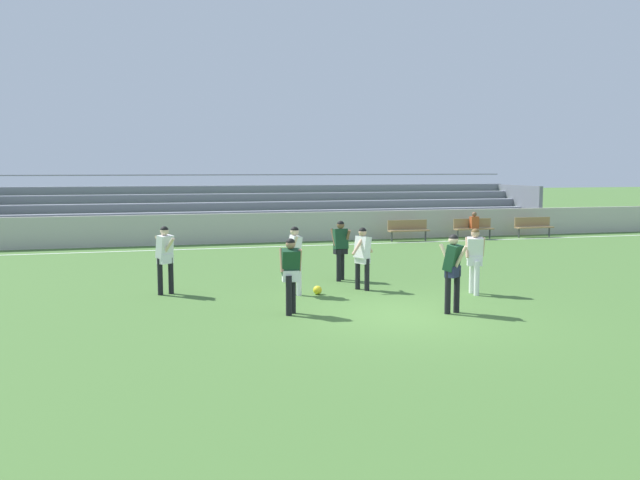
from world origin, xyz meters
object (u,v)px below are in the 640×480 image
bench_centre_sideline (408,228)px  bench_far_left (473,227)px  player_dark_deep_cover (453,266)px  soccer_ball (318,290)px  bleacher_stand (268,209)px  player_white_on_ball (475,255)px  player_dark_pressing_high (341,245)px  spectator_seated (475,223)px  player_white_wide_right (362,253)px  player_dark_overlapping (291,269)px  bench_far_right (533,225)px  player_white_wide_left (295,254)px  player_white_challenging (165,254)px

bench_centre_sideline → bench_far_left: bearing=0.0°
player_dark_deep_cover → soccer_ball: bearing=128.6°
bleacher_stand → player_white_on_ball: bearing=-82.0°
bleacher_stand → player_dark_pressing_high: (-0.40, -13.12, -0.22)m
spectator_seated → player_dark_deep_cover: (-7.74, -13.48, 0.33)m
bleacher_stand → player_dark_deep_cover: size_ratio=15.43×
player_white_wide_right → player_white_on_ball: bearing=-27.3°
bench_centre_sideline → player_white_wide_right: (-5.63, -10.47, 0.41)m
bleacher_stand → soccer_ball: bleacher_stand is taller
player_dark_deep_cover → player_dark_overlapping: bearing=166.8°
player_dark_overlapping → player_white_on_ball: bearing=12.0°
bleacher_stand → player_dark_deep_cover: bleacher_stand is taller
bench_far_right → player_white_on_ball: player_white_on_ball is taller
bleacher_stand → bench_far_right: size_ratio=14.75×
player_dark_deep_cover → player_white_on_ball: (1.51, 1.84, -0.05)m
bench_far_left → bench_far_right: size_ratio=1.00×
bench_far_right → player_dark_pressing_high: size_ratio=1.07×
bench_centre_sideline → player_white_wide_left: 13.04m
player_white_challenging → player_white_wide_left: bearing=-16.4°
player_dark_pressing_high → player_dark_deep_cover: (1.12, -4.66, 0.03)m
player_white_on_ball → bleacher_stand: bearing=98.0°
soccer_ball → player_white_challenging: bearing=164.8°
bench_far_right → spectator_seated: (-3.02, -0.12, 0.16)m
player_white_on_ball → player_white_wide_left: bearing=166.1°
bench_far_left → player_dark_pressing_high: (-8.85, -8.94, 0.45)m
bench_far_right → player_dark_deep_cover: bearing=-128.4°
player_dark_deep_cover → player_dark_overlapping: 3.49m
bench_far_right → player_white_on_ball: 14.97m
player_dark_overlapping → soccer_ball: (1.13, 2.04, -0.87)m
player_dark_overlapping → bench_centre_sideline: bearing=57.9°
bench_centre_sideline → spectator_seated: size_ratio=1.49×
bench_centre_sideline → bleacher_stand: bearing=142.1°
bleacher_stand → bench_far_left: (8.45, -4.18, -0.67)m
spectator_seated → player_dark_pressing_high: (-8.85, -8.82, 0.30)m
bench_far_left → bench_centre_sideline: 3.10m
player_white_challenging → soccer_ball: (3.65, -0.99, -0.91)m
player_dark_pressing_high → soccer_ball: bearing=-122.2°
bench_far_left → player_white_on_ball: size_ratio=1.09×
player_white_wide_right → soccer_ball: 1.56m
player_white_wide_right → player_dark_deep_cover: bearing=-72.4°
player_white_wide_right → player_dark_overlapping: player_dark_overlapping is taller
player_white_wide_right → spectator_seated: bearing=49.9°
bench_far_left → player_dark_overlapping: size_ratio=1.09×
bench_far_left → bench_centre_sideline: same height
bench_centre_sideline → player_white_challenging: (-10.55, -9.77, 0.47)m
bench_centre_sideline → player_white_challenging: player_white_challenging is taller
player_dark_pressing_high → player_white_challenging: bearing=-170.1°
spectator_seated → player_white_on_ball: size_ratio=0.73×
spectator_seated → bench_far_left: bearing=90.0°
player_white_wide_right → player_white_on_ball: (2.50, -1.29, 0.02)m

